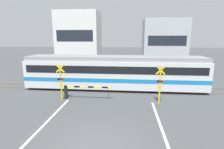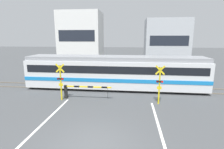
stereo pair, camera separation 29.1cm
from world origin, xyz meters
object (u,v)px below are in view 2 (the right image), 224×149
at_px(commuter_train, 115,71).
at_px(crossing_barrier_far, 139,74).
at_px(crossing_barrier_near, 78,89).
at_px(pedestrian, 113,67).
at_px(crossing_signal_right, 159,83).
at_px(crossing_signal_left, 61,80).

bearing_deg(commuter_train, crossing_barrier_far, 51.97).
relative_size(crossing_barrier_near, pedestrian, 2.13).
relative_size(commuter_train, crossing_barrier_far, 4.37).
relative_size(crossing_barrier_far, crossing_signal_right, 1.32).
distance_m(commuter_train, crossing_barrier_far, 3.91).
bearing_deg(crossing_signal_left, crossing_barrier_far, 47.07).
bearing_deg(crossing_barrier_far, commuter_train, -128.03).
relative_size(crossing_signal_left, crossing_signal_right, 1.00).
relative_size(crossing_barrier_far, crossing_signal_left, 1.32).
height_order(commuter_train, crossing_barrier_near, commuter_train).
distance_m(commuter_train, crossing_signal_left, 5.14).
xyz_separation_m(crossing_barrier_near, crossing_barrier_far, (4.93, 6.15, 0.00)).
xyz_separation_m(crossing_barrier_far, crossing_signal_left, (-6.08, -6.53, 0.78)).
bearing_deg(commuter_train, pedestrian, 97.60).
distance_m(crossing_barrier_near, crossing_signal_right, 6.14).
xyz_separation_m(crossing_barrier_near, crossing_signal_left, (-1.14, -0.38, 0.78)).
bearing_deg(crossing_signal_right, crossing_signal_left, 180.00).
bearing_deg(pedestrian, crossing_barrier_near, -100.76).
relative_size(crossing_signal_left, pedestrian, 1.62).
xyz_separation_m(crossing_signal_left, pedestrian, (2.91, 9.67, -0.54)).
xyz_separation_m(commuter_train, pedestrian, (-0.82, 6.14, -0.62)).
height_order(commuter_train, crossing_barrier_far, commuter_train).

